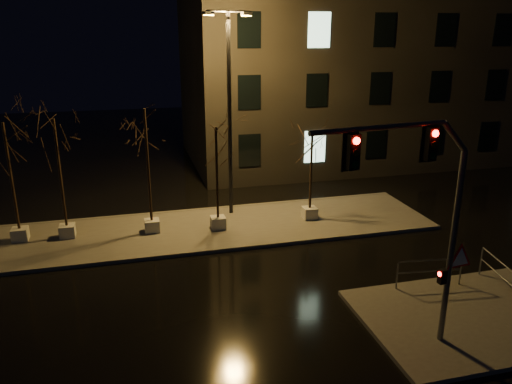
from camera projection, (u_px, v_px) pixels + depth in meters
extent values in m
plane|color=black|center=(220.00, 295.00, 17.37)|extent=(90.00, 90.00, 0.00)
cube|color=#4C4944|center=(196.00, 230.00, 22.87)|extent=(22.00, 5.00, 0.15)
cube|color=#4C4944|center=(471.00, 317.00, 15.91)|extent=(7.00, 5.00, 0.15)
cube|color=black|center=(367.00, 49.00, 34.95)|extent=(25.00, 12.00, 15.00)
cube|color=#AEAEA3|center=(20.00, 234.00, 21.47)|extent=(0.65, 0.65, 0.55)
cylinder|color=black|center=(11.00, 177.00, 20.68)|extent=(0.11, 0.11, 4.58)
cube|color=#AEAEA3|center=(67.00, 231.00, 21.81)|extent=(0.65, 0.65, 0.55)
cylinder|color=black|center=(60.00, 174.00, 21.00)|extent=(0.11, 0.11, 4.66)
cube|color=#AEAEA3|center=(152.00, 226.00, 22.41)|extent=(0.65, 0.65, 0.55)
cylinder|color=black|center=(148.00, 166.00, 21.55)|extent=(0.11, 0.11, 4.98)
cube|color=#AEAEA3|center=(218.00, 223.00, 22.76)|extent=(0.65, 0.65, 0.55)
cylinder|color=black|center=(217.00, 173.00, 22.04)|extent=(0.11, 0.11, 4.12)
cube|color=#AEAEA3|center=(310.00, 213.00, 23.97)|extent=(0.65, 0.65, 0.55)
cylinder|color=black|center=(311.00, 170.00, 23.31)|extent=(0.11, 0.11, 3.69)
cylinder|color=#54565B|center=(451.00, 251.00, 13.78)|extent=(0.17, 0.17, 5.67)
cylinder|color=#54565B|center=(381.00, 128.00, 11.70)|extent=(3.76, 0.63, 0.13)
cube|color=black|center=(431.00, 144.00, 12.41)|extent=(0.31, 0.24, 0.85)
cube|color=black|center=(353.00, 152.00, 11.60)|extent=(0.31, 0.24, 0.85)
cube|color=black|center=(442.00, 277.00, 13.94)|extent=(0.23, 0.20, 0.43)
cone|color=red|center=(459.00, 259.00, 13.93)|extent=(0.98, 0.16, 0.98)
sphere|color=#FF0C07|center=(468.00, 129.00, 12.73)|extent=(0.17, 0.17, 0.17)
cylinder|color=black|center=(230.00, 118.00, 23.33)|extent=(0.19, 0.19, 9.44)
cylinder|color=black|center=(228.00, 11.00, 21.87)|extent=(2.02, 0.68, 0.09)
cube|color=orange|center=(209.00, 14.00, 21.45)|extent=(0.53, 0.39, 0.19)
cube|color=orange|center=(247.00, 15.00, 22.38)|extent=(0.53, 0.39, 0.19)
cylinder|color=#54565B|center=(397.00, 276.00, 17.35)|extent=(0.05, 0.05, 0.97)
cylinder|color=#54565B|center=(461.00, 272.00, 17.66)|extent=(0.05, 0.05, 0.97)
cylinder|color=#54565B|center=(431.00, 260.00, 17.34)|extent=(2.35, 0.32, 0.04)
cylinder|color=#54565B|center=(429.00, 271.00, 17.47)|extent=(2.35, 0.32, 0.04)
cylinder|color=#54565B|center=(481.00, 262.00, 18.37)|extent=(0.06, 0.06, 1.03)
cylinder|color=#54565B|center=(500.00, 261.00, 17.11)|extent=(0.47, 2.25, 0.05)
cylinder|color=#54565B|center=(498.00, 273.00, 17.26)|extent=(0.47, 2.25, 0.05)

